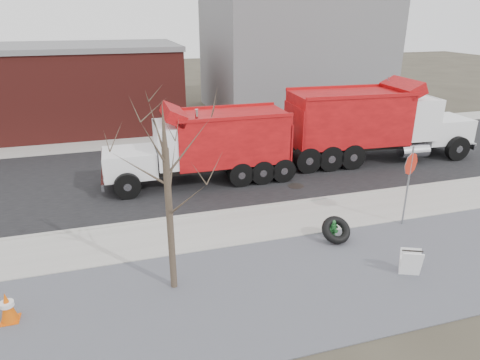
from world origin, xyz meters
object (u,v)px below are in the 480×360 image
object	(u,v)px
fire_hydrant	(332,229)
sandwich_board	(411,263)
stop_sign	(410,173)
dump_truck_red_a	(372,121)
dump_truck_red_b	(207,143)
truck_tire	(336,230)

from	to	relation	value
fire_hydrant	sandwich_board	bearing A→B (deg)	-81.04
fire_hydrant	stop_sign	xyz separation A→B (m)	(2.91, 0.21, 1.63)
fire_hydrant	stop_sign	bearing A→B (deg)	-9.87
fire_hydrant	dump_truck_red_a	distance (m)	9.24
fire_hydrant	dump_truck_red_a	xyz separation A→B (m)	(5.82, 6.98, 1.68)
fire_hydrant	dump_truck_red_b	distance (m)	7.08
stop_sign	sandwich_board	size ratio (longest dim) A/B	3.65
fire_hydrant	dump_truck_red_b	xyz separation A→B (m)	(-2.78, 6.36, 1.42)
truck_tire	dump_truck_red_a	size ratio (longest dim) A/B	0.10
fire_hydrant	dump_truck_red_b	size ratio (longest dim) A/B	0.09
fire_hydrant	stop_sign	size ratio (longest dim) A/B	0.26
fire_hydrant	sandwich_board	size ratio (longest dim) A/B	0.94
fire_hydrant	sandwich_board	xyz separation A→B (m)	(1.09, -2.58, 0.08)
fire_hydrant	dump_truck_red_a	size ratio (longest dim) A/B	0.08
stop_sign	sandwich_board	bearing A→B (deg)	-124.38
truck_tire	stop_sign	bearing A→B (deg)	8.06
stop_sign	sandwich_board	distance (m)	3.67
dump_truck_red_b	fire_hydrant	bearing A→B (deg)	114.32
sandwich_board	truck_tire	bearing A→B (deg)	138.43
dump_truck_red_a	truck_tire	bearing A→B (deg)	-125.41
dump_truck_red_a	sandwich_board	bearing A→B (deg)	-112.79
sandwich_board	dump_truck_red_b	distance (m)	9.83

